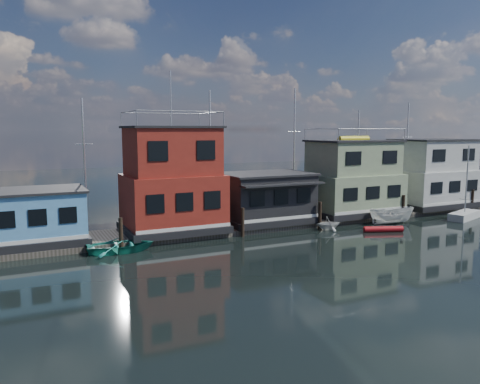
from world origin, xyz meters
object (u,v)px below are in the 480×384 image
dinghy_white (328,223)px  dinghy_teal (121,245)px  houseboat_red (172,182)px  red_kayak (383,229)px  houseboat_white (432,174)px  motorboat (392,215)px  day_sailer (465,215)px  houseboat_green (353,179)px  houseboat_dark (266,197)px  houseboat_blue (36,217)px

dinghy_white → dinghy_teal: bearing=97.4°
houseboat_red → red_kayak: 16.86m
houseboat_white → motorboat: (-8.93, -3.95, -2.80)m
houseboat_red → houseboat_white: 27.01m
dinghy_white → dinghy_teal: (-16.42, 0.29, -0.10)m
houseboat_red → day_sailer: (25.64, -5.09, -3.70)m
houseboat_green → day_sailer: size_ratio=1.27×
day_sailer → dinghy_teal: size_ratio=1.52×
houseboat_dark → dinghy_white: (3.78, -3.55, -1.86)m
dinghy_teal → red_kayak: bearing=-92.7°
houseboat_white → motorboat: size_ratio=2.19×
motorboat → houseboat_blue: bearing=103.5°
motorboat → red_kayak: motorboat is taller
houseboat_green → day_sailer: houseboat_green is taller
motorboat → dinghy_teal: 22.72m
dinghy_teal → houseboat_white: bearing=-78.7°
houseboat_red → houseboat_dark: size_ratio=1.60×
houseboat_blue → motorboat: 27.89m
houseboat_white → dinghy_teal: bearing=-174.1°
red_kayak → houseboat_red: bearing=179.2°
motorboat → dinghy_white: bearing=108.2°
red_kayak → dinghy_teal: size_ratio=0.71×
houseboat_white → dinghy_teal: (-31.64, -3.28, -3.09)m
dinghy_white → day_sailer: bearing=-87.9°
houseboat_red → houseboat_green: houseboat_red is taller
houseboat_dark → houseboat_white: bearing=0.1°
dinghy_teal → houseboat_blue: bearing=61.4°
houseboat_red → red_kayak: bearing=-21.7°
houseboat_red → dinghy_teal: 6.75m
houseboat_blue → red_kayak: size_ratio=2.06×
houseboat_white → red_kayak: bearing=-152.7°
houseboat_dark → dinghy_white: 5.51m
houseboat_red → dinghy_white: (11.78, -3.56, -3.55)m
houseboat_red → dinghy_teal: (-4.64, -3.28, -3.65)m
day_sailer → houseboat_green: bearing=130.6°
houseboat_red → houseboat_white: houseboat_red is taller
red_kayak → day_sailer: size_ratio=0.47×
houseboat_blue → houseboat_white: 36.52m
dinghy_white → day_sailer: 13.94m
houseboat_blue → houseboat_dark: size_ratio=0.86×
houseboat_dark → red_kayak: (7.24, -6.06, -2.19)m
houseboat_dark → houseboat_green: bearing=0.1°
motorboat → dinghy_white: size_ratio=1.83×
houseboat_red → houseboat_white: (27.00, 0.00, -0.57)m
houseboat_dark → dinghy_teal: houseboat_dark is taller
houseboat_dark → day_sailer: (17.64, -5.07, -2.02)m
houseboat_green → dinghy_teal: bearing=-171.4°
dinghy_white → houseboat_white: bearing=-68.4°
houseboat_red → houseboat_green: (17.00, 0.00, -0.55)m
dinghy_white → dinghy_teal: dinghy_white is taller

